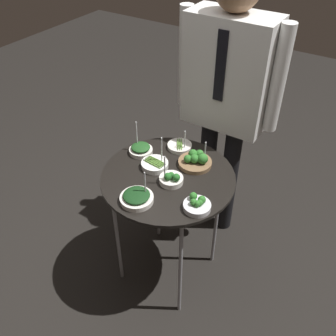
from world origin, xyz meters
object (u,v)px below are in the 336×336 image
object	(u,v)px
bowl_broccoli_mid_left	(196,160)
bowl_broccoli_back_left	(197,205)
bowl_asparagus_near_rim	(180,146)
bowl_asparagus_front_center	(155,164)
waiter_figure	(227,86)
bowl_spinach_center	(137,197)
bowl_spinach_front_right	(141,149)
bowl_broccoli_back_right	(171,179)
serving_cart	(168,184)

from	to	relation	value
bowl_broccoli_mid_left	bowl_broccoli_back_left	bearing A→B (deg)	-59.78
bowl_broccoli_back_left	bowl_asparagus_near_rim	size ratio (longest dim) A/B	0.94
bowl_asparagus_front_center	waiter_figure	world-z (taller)	waiter_figure
waiter_figure	bowl_spinach_center	bearing A→B (deg)	-95.60
bowl_asparagus_front_center	bowl_asparagus_near_rim	size ratio (longest dim) A/B	1.29
bowl_asparagus_front_center	bowl_spinach_front_right	distance (m)	0.15
bowl_asparagus_near_rim	waiter_figure	xyz separation A→B (m)	(0.13, 0.29, 0.28)
bowl_broccoli_mid_left	waiter_figure	size ratio (longest dim) A/B	0.11
bowl_broccoli_back_left	bowl_asparagus_near_rim	xyz separation A→B (m)	(-0.31, 0.37, -0.01)
bowl_spinach_center	waiter_figure	world-z (taller)	waiter_figure
bowl_spinach_center	bowl_broccoli_back_right	xyz separation A→B (m)	(0.07, 0.20, 0.00)
bowl_spinach_front_right	bowl_asparagus_front_center	bearing A→B (deg)	-25.08
bowl_spinach_center	bowl_broccoli_back_right	bearing A→B (deg)	71.27
serving_cart	waiter_figure	world-z (taller)	waiter_figure
bowl_spinach_center	bowl_broccoli_mid_left	size ratio (longest dim) A/B	0.90
bowl_asparagus_front_center	bowl_broccoli_mid_left	size ratio (longest dim) A/B	0.99
bowl_spinach_front_right	waiter_figure	xyz separation A→B (m)	(0.28, 0.44, 0.27)
bowl_asparagus_front_center	waiter_figure	xyz separation A→B (m)	(0.15, 0.51, 0.27)
bowl_spinach_center	bowl_spinach_front_right	bearing A→B (deg)	122.77
bowl_asparagus_front_center	bowl_broccoli_back_right	xyz separation A→B (m)	(0.14, -0.06, 0.01)
serving_cart	waiter_figure	bearing A→B (deg)	84.59
bowl_broccoli_back_left	bowl_broccoli_mid_left	distance (m)	0.32
bowl_spinach_front_right	bowl_broccoli_mid_left	xyz separation A→B (m)	(0.30, 0.07, 0.00)
serving_cart	bowl_asparagus_front_center	xyz separation A→B (m)	(-0.10, 0.02, 0.07)
bowl_broccoli_back_right	bowl_spinach_center	bearing A→B (deg)	-108.73
serving_cart	bowl_spinach_front_right	world-z (taller)	bowl_spinach_front_right
waiter_figure	bowl_asparagus_near_rim	bearing A→B (deg)	-113.46
bowl_asparagus_near_rim	waiter_figure	bearing A→B (deg)	66.54
serving_cart	bowl_asparagus_front_center	bearing A→B (deg)	166.42
bowl_broccoli_mid_left	bowl_asparagus_near_rim	bearing A→B (deg)	150.20
bowl_broccoli_back_left	bowl_spinach_front_right	size ratio (longest dim) A/B	0.72
bowl_broccoli_back_left	serving_cart	bearing A→B (deg)	152.09
bowl_spinach_center	bowl_asparagus_near_rim	size ratio (longest dim) A/B	1.17
waiter_figure	serving_cart	bearing A→B (deg)	-95.41
bowl_spinach_front_right	serving_cart	bearing A→B (deg)	-20.52
bowl_spinach_front_right	bowl_broccoli_mid_left	distance (m)	0.31
serving_cart	waiter_figure	xyz separation A→B (m)	(0.05, 0.53, 0.35)
bowl_broccoli_mid_left	waiter_figure	distance (m)	0.46
bowl_asparagus_front_center	bowl_broccoli_back_right	world-z (taller)	bowl_asparagus_front_center
bowl_asparagus_near_rim	bowl_broccoli_mid_left	world-z (taller)	bowl_broccoli_mid_left
bowl_spinach_center	waiter_figure	distance (m)	0.81
bowl_asparagus_near_rim	bowl_broccoli_back_right	xyz separation A→B (m)	(0.12, -0.28, 0.01)
serving_cart	bowl_broccoli_back_right	xyz separation A→B (m)	(0.04, -0.04, 0.08)
serving_cart	bowl_broccoli_back_right	bearing A→B (deg)	-40.65
bowl_broccoli_mid_left	waiter_figure	xyz separation A→B (m)	(-0.02, 0.37, 0.26)
serving_cart	bowl_spinach_front_right	bearing A→B (deg)	159.48
bowl_asparagus_front_center	waiter_figure	bearing A→B (deg)	73.92
bowl_spinach_front_right	bowl_broccoli_back_right	xyz separation A→B (m)	(0.27, -0.12, 0.00)
bowl_broccoli_back_right	waiter_figure	distance (m)	0.62
bowl_spinach_center	bowl_spinach_front_right	distance (m)	0.38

